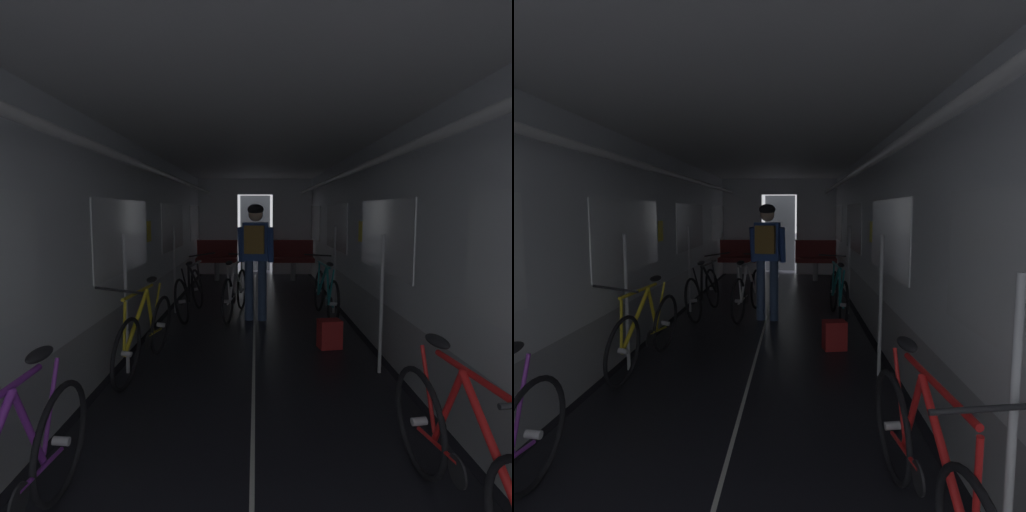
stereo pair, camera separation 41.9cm
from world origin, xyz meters
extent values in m
cube|color=black|center=(-1.41, 3.25, 0.00)|extent=(0.08, 11.50, 0.01)
cube|color=black|center=(1.41, 3.25, 0.00)|extent=(0.08, 11.50, 0.01)
cube|color=beige|center=(0.00, 3.25, 0.00)|extent=(0.03, 11.27, 0.00)
cube|color=#9EA0A5|center=(-1.51, 3.25, 0.30)|extent=(0.12, 11.50, 0.60)
cube|color=silver|center=(-1.51, 3.25, 1.53)|extent=(0.12, 11.50, 1.85)
cube|color=white|center=(-1.45, 2.67, 1.35)|extent=(0.02, 1.90, 0.80)
cube|color=white|center=(-1.45, 5.55, 1.35)|extent=(0.02, 1.90, 0.80)
cube|color=white|center=(-1.45, 8.42, 1.35)|extent=(0.02, 1.90, 0.80)
cube|color=yellow|center=(-1.45, 3.81, 1.35)|extent=(0.01, 0.20, 0.28)
cylinder|color=white|center=(-1.17, 3.25, 2.10)|extent=(0.07, 11.04, 0.07)
cylinder|color=#B7BABF|center=(-1.27, 2.10, 0.70)|extent=(0.04, 0.04, 1.40)
cylinder|color=#B7BABF|center=(-1.27, 4.70, 0.70)|extent=(0.04, 0.04, 1.40)
cube|color=#9EA0A5|center=(1.51, 3.25, 0.30)|extent=(0.12, 11.50, 0.60)
cube|color=silver|center=(1.51, 3.25, 1.53)|extent=(0.12, 11.50, 1.85)
cube|color=white|center=(1.45, 2.67, 1.35)|extent=(0.02, 1.90, 0.80)
cube|color=white|center=(1.45, 5.55, 1.35)|extent=(0.02, 1.90, 0.80)
cube|color=white|center=(1.45, 8.42, 1.35)|extent=(0.02, 1.90, 0.80)
cube|color=yellow|center=(1.45, 3.76, 1.35)|extent=(0.01, 0.20, 0.28)
cylinder|color=white|center=(1.17, 3.25, 2.10)|extent=(0.07, 11.04, 0.07)
cylinder|color=#B7BABF|center=(1.27, -0.50, 0.70)|extent=(0.04, 0.04, 1.40)
cylinder|color=#B7BABF|center=(1.27, 2.10, 0.70)|extent=(0.04, 0.04, 1.40)
cylinder|color=#B7BABF|center=(1.27, 4.70, 0.70)|extent=(0.04, 0.04, 1.40)
cube|color=silver|center=(-0.95, 9.06, 1.23)|extent=(1.00, 0.12, 2.45)
cube|color=silver|center=(0.95, 9.06, 1.23)|extent=(1.00, 0.12, 2.45)
cube|color=silver|center=(0.00, 9.06, 2.25)|extent=(0.90, 0.12, 0.40)
cube|color=#4C4F54|center=(0.00, 9.76, 1.03)|extent=(0.81, 0.04, 2.05)
cube|color=white|center=(0.00, 3.25, 2.51)|extent=(3.14, 11.62, 0.12)
cylinder|color=gray|center=(-0.90, 8.00, 0.22)|extent=(0.12, 0.12, 0.44)
cube|color=maroon|center=(-0.90, 8.00, 0.49)|extent=(0.96, 0.44, 0.10)
cube|color=maroon|center=(-0.90, 8.19, 0.74)|extent=(0.96, 0.08, 0.40)
torus|color=gray|center=(-1.33, 8.22, 0.94)|extent=(0.14, 0.14, 0.02)
cylinder|color=gray|center=(0.90, 8.00, 0.22)|extent=(0.12, 0.12, 0.44)
cube|color=maroon|center=(0.90, 8.00, 0.49)|extent=(0.96, 0.44, 0.10)
cube|color=maroon|center=(0.90, 8.19, 0.74)|extent=(0.96, 0.08, 0.40)
torus|color=gray|center=(0.47, 8.22, 0.94)|extent=(0.14, 0.14, 0.02)
torus|color=black|center=(1.03, 0.41, 0.33)|extent=(0.13, 0.67, 0.67)
cylinder|color=#B2B2B7|center=(1.03, 0.41, 0.33)|extent=(0.10, 0.06, 0.06)
cylinder|color=red|center=(1.10, -0.29, 0.55)|extent=(0.11, 0.54, 0.56)
cylinder|color=red|center=(1.06, 0.12, 0.55)|extent=(0.05, 0.35, 0.55)
cylinder|color=red|center=(1.10, -0.14, 0.82)|extent=(0.10, 0.82, 0.04)
cylinder|color=red|center=(1.05, 0.34, 0.58)|extent=(0.06, 0.16, 0.49)
cylinder|color=red|center=(1.04, 0.19, 0.31)|extent=(0.06, 0.45, 0.07)
cylinder|color=red|center=(1.12, -0.58, 0.58)|extent=(0.05, 0.09, 0.49)
cylinder|color=black|center=(1.06, -0.04, 0.29)|extent=(0.03, 0.17, 0.17)
ellipsoid|color=black|center=(1.07, 0.29, 0.88)|extent=(0.11, 0.25, 0.07)
cylinder|color=black|center=(1.14, -0.59, 0.92)|extent=(0.44, 0.06, 0.05)
torus|color=black|center=(-1.07, 0.18, 0.33)|extent=(0.08, 0.67, 0.67)
cylinder|color=#B2B2B7|center=(-1.07, 0.18, 0.33)|extent=(0.09, 0.05, 0.06)
cylinder|color=purple|center=(-1.09, 0.11, 0.58)|extent=(0.06, 0.16, 0.49)
torus|color=black|center=(-1.04, 4.00, 0.33)|extent=(0.19, 0.68, 0.67)
cylinder|color=#B2B2B7|center=(-1.04, 4.00, 0.33)|extent=(0.10, 0.06, 0.06)
torus|color=black|center=(-0.96, 5.01, 0.33)|extent=(0.19, 0.68, 0.67)
cylinder|color=#B2B2B7|center=(-0.96, 5.01, 0.33)|extent=(0.10, 0.06, 0.06)
cylinder|color=black|center=(-0.95, 4.70, 0.55)|extent=(0.16, 0.53, 0.56)
cylinder|color=black|center=(-0.98, 4.29, 0.55)|extent=(0.10, 0.35, 0.55)
cylinder|color=black|center=(-0.92, 4.54, 0.81)|extent=(0.10, 0.82, 0.04)
cylinder|color=black|center=(-1.00, 4.06, 0.57)|extent=(0.11, 0.16, 0.49)
cylinder|color=black|center=(-1.03, 4.22, 0.31)|extent=(0.06, 0.45, 0.07)
cylinder|color=black|center=(-0.93, 4.98, 0.57)|extent=(0.10, 0.10, 0.49)
cylinder|color=black|center=(-1.01, 4.45, 0.29)|extent=(0.05, 0.17, 0.17)
ellipsoid|color=black|center=(-0.95, 4.11, 0.87)|extent=(0.12, 0.25, 0.07)
cylinder|color=black|center=(-0.87, 5.00, 0.91)|extent=(0.44, 0.06, 0.09)
torus|color=black|center=(1.10, 3.82, 0.33)|extent=(0.10, 0.67, 0.67)
cylinder|color=#B2B2B7|center=(1.10, 3.82, 0.33)|extent=(0.09, 0.05, 0.05)
torus|color=black|center=(1.05, 4.84, 0.33)|extent=(0.10, 0.67, 0.67)
cylinder|color=#B2B2B7|center=(1.05, 4.84, 0.33)|extent=(0.09, 0.05, 0.05)
cylinder|color=teal|center=(1.06, 4.53, 0.55)|extent=(0.09, 0.54, 0.56)
cylinder|color=teal|center=(1.08, 4.12, 0.55)|extent=(0.05, 0.34, 0.55)
cylinder|color=teal|center=(1.05, 4.37, 0.82)|extent=(0.08, 0.82, 0.04)
cylinder|color=teal|center=(1.09, 3.89, 0.58)|extent=(0.06, 0.16, 0.49)
cylinder|color=teal|center=(1.09, 4.05, 0.31)|extent=(0.04, 0.45, 0.07)
cylinder|color=teal|center=(1.04, 4.81, 0.58)|extent=(0.05, 0.09, 0.49)
cylinder|color=black|center=(1.08, 4.27, 0.29)|extent=(0.03, 0.17, 0.17)
ellipsoid|color=black|center=(1.07, 3.94, 0.88)|extent=(0.10, 0.24, 0.06)
cylinder|color=black|center=(1.02, 4.83, 0.92)|extent=(0.44, 0.05, 0.05)
torus|color=black|center=(-1.06, 2.70, 0.33)|extent=(0.16, 0.68, 0.67)
cylinder|color=#B2B2B7|center=(-1.06, 2.70, 0.33)|extent=(0.10, 0.06, 0.06)
torus|color=black|center=(-1.15, 1.69, 0.33)|extent=(0.16, 0.68, 0.67)
cylinder|color=#B2B2B7|center=(-1.15, 1.69, 0.33)|extent=(0.10, 0.06, 0.06)
cylinder|color=yellow|center=(-1.15, 2.00, 0.55)|extent=(0.14, 0.54, 0.56)
cylinder|color=yellow|center=(-1.11, 2.41, 0.55)|extent=(0.07, 0.35, 0.55)
cylinder|color=yellow|center=(-1.16, 2.16, 0.82)|extent=(0.11, 0.82, 0.04)
cylinder|color=yellow|center=(-1.09, 2.64, 0.57)|extent=(0.09, 0.16, 0.49)
cylinder|color=yellow|center=(-1.08, 2.48, 0.31)|extent=(0.06, 0.45, 0.07)
cylinder|color=yellow|center=(-1.18, 1.72, 0.57)|extent=(0.07, 0.09, 0.49)
cylinder|color=black|center=(-1.10, 2.25, 0.29)|extent=(0.04, 0.17, 0.17)
ellipsoid|color=black|center=(-1.13, 2.59, 0.88)|extent=(0.12, 0.25, 0.07)
cylinder|color=black|center=(-1.21, 1.70, 0.92)|extent=(0.44, 0.06, 0.07)
cylinder|color=#384C75|center=(-0.08, 4.25, 0.45)|extent=(0.13, 0.13, 0.90)
cylinder|color=#384C75|center=(0.12, 4.23, 0.45)|extent=(0.13, 0.13, 0.90)
cube|color=#2D4C99|center=(0.02, 4.24, 1.18)|extent=(0.38, 0.26, 0.56)
cylinder|color=#2D4C99|center=(-0.20, 4.29, 1.13)|extent=(0.11, 0.21, 0.53)
cylinder|color=#2D4C99|center=(0.24, 4.24, 1.13)|extent=(0.11, 0.21, 0.53)
sphere|color=beige|center=(0.02, 4.24, 1.58)|extent=(0.21, 0.21, 0.21)
ellipsoid|color=black|center=(0.02, 4.24, 1.65)|extent=(0.27, 0.31, 0.16)
cube|color=olive|center=(0.00, 4.07, 1.22)|extent=(0.30, 0.19, 0.40)
torus|color=black|center=(-0.39, 3.99, 0.33)|extent=(0.15, 0.67, 0.67)
cylinder|color=#B2B2B7|center=(-0.39, 3.99, 0.33)|extent=(0.10, 0.06, 0.05)
torus|color=black|center=(-0.21, 4.99, 0.33)|extent=(0.15, 0.67, 0.67)
cylinder|color=#B2B2B7|center=(-0.21, 4.99, 0.33)|extent=(0.10, 0.06, 0.05)
cylinder|color=silver|center=(-0.27, 4.68, 0.55)|extent=(0.13, 0.54, 0.56)
cylinder|color=silver|center=(-0.34, 4.28, 0.55)|extent=(0.09, 0.34, 0.55)
cylinder|color=silver|center=(-0.29, 4.53, 0.82)|extent=(0.17, 0.81, 0.03)
cylinder|color=silver|center=(-0.38, 4.06, 0.58)|extent=(0.05, 0.16, 0.49)
cylinder|color=silver|center=(-0.35, 4.21, 0.31)|extent=(0.10, 0.45, 0.07)
cylinder|color=silver|center=(-0.22, 4.96, 0.58)|extent=(0.04, 0.09, 0.49)
cylinder|color=black|center=(-0.31, 4.43, 0.29)|extent=(0.04, 0.17, 0.17)
ellipsoid|color=black|center=(-0.37, 4.11, 0.88)|extent=(0.13, 0.25, 0.06)
cylinder|color=black|center=(-0.21, 4.98, 0.92)|extent=(0.44, 0.10, 0.03)
cube|color=maroon|center=(0.90, 2.90, 0.17)|extent=(0.29, 0.24, 0.34)
camera|label=1|loc=(0.02, -2.15, 1.62)|focal=30.49mm
camera|label=2|loc=(0.44, -2.13, 1.62)|focal=30.49mm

